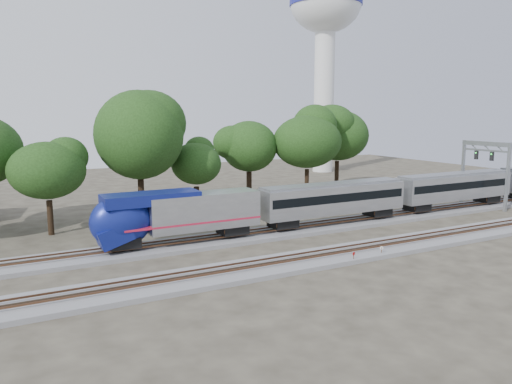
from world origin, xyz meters
TOP-DOWN VIEW (x-y plane):
  - ground at (0.00, 0.00)m, footprint 160.00×160.00m
  - track_far at (0.00, 6.00)m, footprint 160.00×5.00m
  - track_near at (0.00, -4.00)m, footprint 160.00×5.00m
  - train at (30.43, 6.00)m, footprint 95.40×3.30m
  - switch_stand_red at (3.65, -6.14)m, footprint 0.32×0.12m
  - switch_stand_white at (7.10, -5.82)m, footprint 0.31×0.14m
  - switch_lever at (8.15, -5.98)m, footprint 0.51×0.31m
  - water_tower at (41.15, 50.72)m, footprint 15.28×15.28m
  - signal_gantry at (35.99, 6.00)m, footprint 0.63×7.45m
  - tree_2 at (-18.36, 17.28)m, footprint 7.05×7.05m
  - tree_3 at (-7.82, 19.75)m, footprint 10.50×10.50m
  - tree_4 at (-0.39, 20.57)m, footprint 6.60×6.60m
  - tree_5 at (9.67, 25.23)m, footprint 8.22×8.22m
  - tree_6 at (17.52, 21.84)m, footprint 8.84×8.84m
  - tree_7 at (27.19, 27.32)m, footprint 9.37×9.37m

SIDE VIEW (x-z plane):
  - ground at x=0.00m, z-range 0.00..0.00m
  - switch_lever at x=8.15m, z-range 0.00..0.30m
  - track_far at x=0.00m, z-range -0.16..0.57m
  - track_near at x=0.00m, z-range -0.16..0.57m
  - switch_stand_white at x=7.10m, z-range 0.14..1.15m
  - switch_stand_red at x=3.65m, z-range 0.14..1.17m
  - train at x=30.43m, z-range 0.92..5.78m
  - tree_4 at x=-0.39m, z-range 1.81..11.12m
  - signal_gantry at x=35.99m, z-range 2.07..11.13m
  - tree_2 at x=-18.36m, z-range 1.94..11.89m
  - tree_5 at x=9.67m, z-range 2.27..13.86m
  - tree_6 at x=17.52m, z-range 2.45..14.91m
  - tree_7 at x=27.19m, z-range 2.60..15.81m
  - tree_3 at x=-7.82m, z-range 2.92..17.73m
  - water_tower at x=41.15m, z-range 10.19..52.49m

